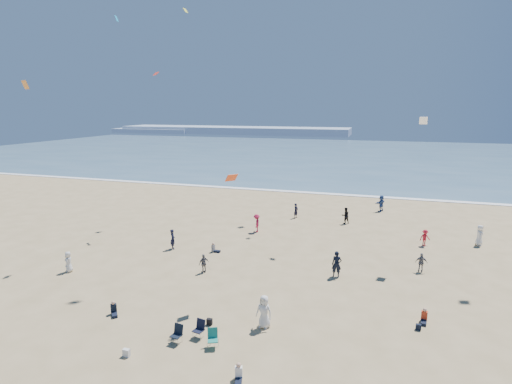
% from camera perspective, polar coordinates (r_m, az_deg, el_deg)
% --- Properties ---
extents(ocean, '(220.00, 100.00, 0.06)m').
position_cam_1_polar(ocean, '(107.55, 12.92, 5.17)').
color(ocean, '#476B84').
rests_on(ocean, ground).
extents(surf_line, '(220.00, 1.20, 0.08)m').
position_cam_1_polar(surf_line, '(58.40, 8.95, -0.18)').
color(surf_line, white).
rests_on(surf_line, ground).
extents(headland_far, '(110.00, 20.00, 3.20)m').
position_cam_1_polar(headland_far, '(194.19, -3.30, 8.81)').
color(headland_far, '#7A8EA8').
rests_on(headland_far, ground).
extents(headland_near, '(40.00, 14.00, 2.00)m').
position_cam_1_polar(headland_near, '(207.31, -14.32, 8.49)').
color(headland_near, '#7A8EA8').
rests_on(headland_near, ground).
extents(standing_flyers, '(31.67, 43.22, 1.94)m').
position_cam_1_polar(standing_flyers, '(31.63, 12.70, -9.24)').
color(standing_flyers, '#2F5583').
rests_on(standing_flyers, ground).
extents(seated_group, '(18.60, 26.99, 0.84)m').
position_cam_1_polar(seated_group, '(22.45, -1.58, -19.60)').
color(seated_group, white).
rests_on(seated_group, ground).
extents(chair_cluster, '(2.73, 1.49, 1.00)m').
position_cam_1_polar(chair_cluster, '(22.46, -8.62, -19.47)').
color(chair_cluster, black).
rests_on(chair_cluster, ground).
extents(white_tote, '(0.35, 0.20, 0.40)m').
position_cam_1_polar(white_tote, '(22.38, -18.02, -21.00)').
color(white_tote, silver).
rests_on(white_tote, ground).
extents(black_backpack, '(0.30, 0.22, 0.38)m').
position_cam_1_polar(black_backpack, '(24.09, -6.67, -17.94)').
color(black_backpack, black).
rests_on(black_backpack, ground).
extents(navy_bag, '(0.28, 0.18, 0.34)m').
position_cam_1_polar(navy_bag, '(25.19, 22.18, -17.43)').
color(navy_bag, black).
rests_on(navy_bag, ground).
extents(kites_aloft, '(41.81, 44.55, 29.57)m').
position_cam_1_polar(kites_aloft, '(23.23, 23.96, 16.18)').
color(kites_aloft, '#2FA665').
rests_on(kites_aloft, ground).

